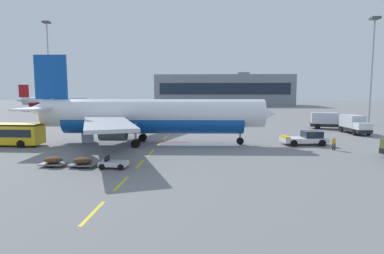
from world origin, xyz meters
The scene contains 13 objects.
ground centered at (40.00, 40.00, 0.00)m, with size 400.00×400.00×0.00m, color slate.
apron_paint_markings centered at (18.00, 38.36, 0.00)m, with size 8.00×98.58×0.01m.
airliner_foreground centered at (16.70, 20.30, 3.95)m, with size 34.74×34.61×12.20m.
pushback_tug centered at (38.11, 20.98, 0.90)m, with size 6.26×3.68×2.08m.
airliner_mid_left centered at (-37.69, 103.50, 3.17)m, with size 26.34×24.82×9.79m.
catering_truck centered at (49.91, 33.40, 1.65)m, with size 3.02×7.14×3.14m.
ground_power_truck centered at (48.06, 40.42, 1.65)m, with size 7.36×3.89×3.14m.
baggage_train centered at (12.84, 6.40, 0.52)m, with size 8.67×2.01×1.14m.
ground_crew_worker centered at (40.43, 17.10, 0.93)m, with size 0.58×0.49×1.64m.
uld_cargo_container centered at (7.55, 21.44, 0.80)m, with size 1.98×1.96×1.60m.
apron_light_mast_near centered at (-19.22, 63.78, 16.12)m, with size 1.80×1.80×26.06m.
apron_light_mast_far centered at (59.42, 48.15, 14.31)m, with size 1.80×1.80×22.76m.
terminal_satellite centered at (31.96, 147.38, 7.73)m, with size 68.52×27.85×17.03m.
Camera 1 is at (25.01, -23.35, 7.30)m, focal length 30.15 mm.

